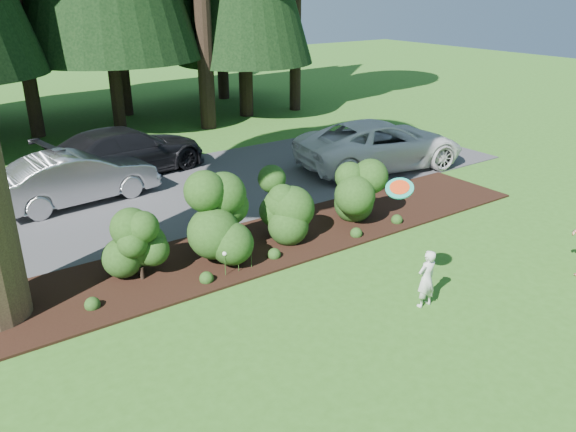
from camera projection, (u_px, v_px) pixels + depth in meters
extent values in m
plane|color=#31631C|center=(325.00, 323.00, 9.59)|extent=(80.00, 80.00, 0.00)
cube|color=black|center=(231.00, 253.00, 12.05)|extent=(16.00, 2.50, 0.05)
cube|color=#38383A|center=(154.00, 197.00, 15.28)|extent=(22.00, 6.00, 0.03)
sphere|color=#1F3D12|center=(140.00, 250.00, 10.71)|extent=(1.08, 1.08, 1.08)
cylinder|color=black|center=(142.00, 274.00, 10.90)|extent=(0.08, 0.08, 0.30)
sphere|color=#1F3D12|center=(227.00, 220.00, 11.41)|extent=(1.35, 1.35, 1.35)
cylinder|color=black|center=(228.00, 254.00, 11.70)|extent=(0.08, 0.08, 0.30)
sphere|color=#1F3D12|center=(291.00, 202.00, 12.63)|extent=(1.26, 1.26, 1.26)
cylinder|color=black|center=(291.00, 230.00, 12.88)|extent=(0.08, 0.08, 0.30)
sphere|color=#1F3D12|center=(357.00, 194.00, 13.47)|extent=(1.17, 1.17, 1.17)
cylinder|color=black|center=(355.00, 216.00, 13.68)|extent=(0.08, 0.08, 0.30)
cylinder|color=#1F3D12|center=(225.00, 266.00, 11.00)|extent=(0.01, 0.01, 0.50)
sphere|color=white|center=(225.00, 254.00, 10.90)|extent=(0.09, 0.09, 0.09)
cylinder|color=#1F3D12|center=(238.00, 262.00, 11.16)|extent=(0.01, 0.01, 0.50)
sphere|color=white|center=(238.00, 250.00, 11.06)|extent=(0.09, 0.09, 0.09)
cylinder|color=#1F3D12|center=(251.00, 258.00, 11.32)|extent=(0.01, 0.01, 0.50)
sphere|color=white|center=(251.00, 246.00, 11.21)|extent=(0.09, 0.09, 0.09)
cylinder|color=black|center=(37.00, 19.00, 17.65)|extent=(0.50, 0.50, 8.75)
cylinder|color=black|center=(184.00, 3.00, 22.21)|extent=(0.50, 0.50, 9.45)
imported|color=#ADACB1|center=(77.00, 177.00, 14.66)|extent=(4.24, 1.86, 1.35)
imported|color=silver|center=(381.00, 144.00, 17.47)|extent=(5.68, 3.33, 1.48)
imported|color=black|center=(126.00, 151.00, 16.81)|extent=(5.22, 2.82, 1.44)
imported|color=silver|center=(426.00, 279.00, 9.91)|extent=(0.40, 0.27, 1.10)
cylinder|color=#1C9C7F|center=(400.00, 188.00, 8.79)|extent=(0.46, 0.43, 0.31)
cylinder|color=red|center=(400.00, 187.00, 8.79)|extent=(0.33, 0.30, 0.22)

